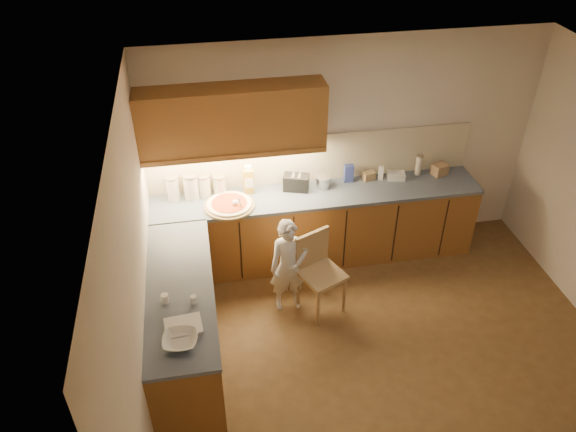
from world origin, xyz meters
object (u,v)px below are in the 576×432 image
object	(u,v)px
oil_jug	(249,180)
toaster	(296,182)
wooden_chair	(318,267)
pizza_on_board	(230,205)
child	(289,266)

from	to	relation	value
oil_jug	toaster	bearing A→B (deg)	-3.36
wooden_chair	toaster	bearing A→B (deg)	69.01
oil_jug	toaster	world-z (taller)	oil_jug
pizza_on_board	child	world-z (taller)	pizza_on_board
toaster	oil_jug	bearing A→B (deg)	-165.75
oil_jug	toaster	xyz separation A→B (m)	(0.54, -0.03, -0.07)
pizza_on_board	child	distance (m)	0.95
wooden_chair	toaster	distance (m)	1.06
pizza_on_board	wooden_chair	distance (m)	1.18
child	pizza_on_board	bearing A→B (deg)	125.12
child	toaster	bearing A→B (deg)	71.51
wooden_chair	oil_jug	size ratio (longest dim) A/B	2.67
child	oil_jug	world-z (taller)	oil_jug
pizza_on_board	oil_jug	size ratio (longest dim) A/B	1.60
pizza_on_board	oil_jug	distance (m)	0.37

